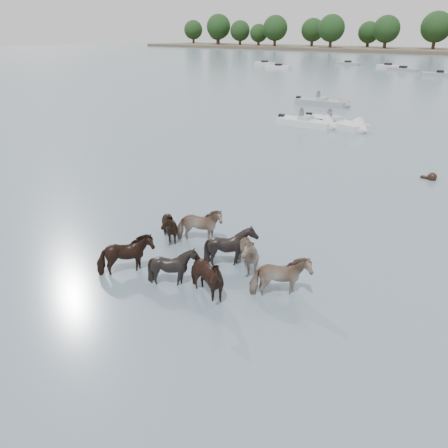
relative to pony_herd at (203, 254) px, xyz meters
The scene contains 8 objects.
ground 2.60m from the pony_herd, 88.57° to the right, with size 400.00×400.00×0.00m, color slate.
shoreline 163.20m from the pony_herd, 115.37° to the left, with size 160.00×30.00×1.00m, color #4C4233.
pony_herd is the anchor object (origin of this frame).
swimming_pony 13.57m from the pony_herd, 80.31° to the left, with size 0.72×0.44×0.44m.
motorboat_a 22.65m from the pony_herd, 111.25° to the left, with size 4.77×1.72×1.92m.
motorboat_b 22.86m from the pony_herd, 106.45° to the left, with size 5.95×3.26×1.92m.
motorboat_f 33.24m from the pony_herd, 111.50° to the left, with size 5.46×2.04×1.92m.
treeline 164.66m from the pony_herd, 116.77° to the left, with size 148.39×23.69×12.24m.
Camera 1 is at (8.06, -6.36, 6.46)m, focal length 37.47 mm.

